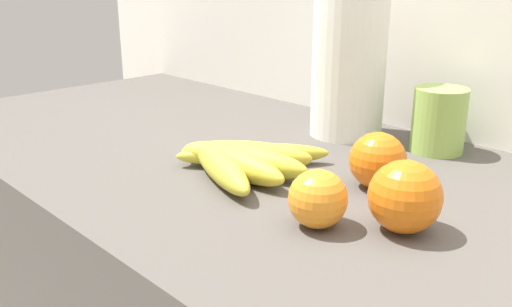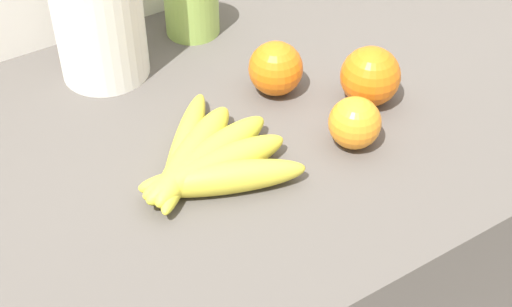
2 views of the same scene
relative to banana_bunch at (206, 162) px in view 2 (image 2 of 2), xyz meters
name	(u,v)px [view 2 (image 2 of 2)]	position (x,y,z in m)	size (l,w,h in m)	color
counter	(339,274)	(0.28, 0.06, -0.45)	(1.96, 0.61, 0.86)	#514C47
wall_back	(239,79)	(0.28, 0.39, -0.23)	(2.36, 0.06, 1.30)	silver
banana_bunch	(206,162)	(0.00, 0.00, 0.00)	(0.20, 0.22, 0.04)	gold
orange_right	(355,123)	(0.18, -0.05, 0.01)	(0.07, 0.07, 0.07)	orange
orange_center	(276,68)	(0.16, 0.09, 0.02)	(0.07, 0.07, 0.07)	orange
orange_front	(370,76)	(0.25, 0.01, 0.02)	(0.08, 0.08, 0.08)	orange
mug	(191,2)	(0.14, 0.28, 0.03)	(0.08, 0.08, 0.10)	#98BF56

